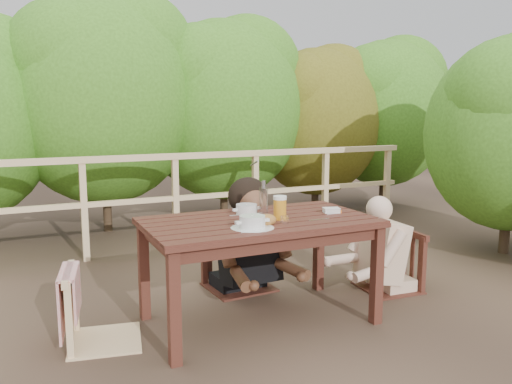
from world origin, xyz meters
name	(u,v)px	position (x,y,z in m)	size (l,w,h in m)	color
ground	(259,320)	(0.00, 0.00, 0.00)	(60.00, 60.00, 0.00)	brown
table	(259,272)	(0.00, 0.00, 0.35)	(1.53, 0.86, 0.71)	#3F1D15
chair_left	(102,272)	(-1.02, 0.11, 0.46)	(0.46, 0.46, 0.92)	#DDB986
chair_far	(238,229)	(0.13, 0.67, 0.50)	(0.50, 0.50, 1.00)	#3F1D15
chair_right	(390,235)	(1.23, 0.14, 0.45)	(0.45, 0.45, 0.90)	#3F1D15
woman	(237,203)	(0.13, 0.69, 0.71)	(0.57, 0.71, 1.42)	black
diner_right	(394,212)	(1.26, 0.14, 0.64)	(0.51, 0.63, 1.28)	beige
railing	(176,203)	(0.00, 2.00, 0.51)	(5.60, 0.10, 1.01)	#DDB986
hedge_row	(177,72)	(0.40, 3.20, 1.90)	(6.60, 1.60, 3.80)	#396D1C
soup_near	(252,223)	(-0.15, -0.22, 0.75)	(0.27, 0.27, 0.09)	white
soup_far	(247,210)	(-0.01, 0.19, 0.75)	(0.25, 0.25, 0.08)	white
bread_roll	(266,220)	(-0.02, -0.16, 0.75)	(0.13, 0.10, 0.08)	#A86839
beer_glass	(280,209)	(0.12, -0.07, 0.80)	(0.09, 0.09, 0.17)	gold
bottle	(264,199)	(0.07, 0.08, 0.84)	(0.06, 0.06, 0.26)	silver
tumbler	(285,221)	(0.09, -0.20, 0.74)	(0.06, 0.06, 0.07)	silver
butter_tub	(331,211)	(0.56, -0.03, 0.73)	(0.12, 0.08, 0.05)	white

